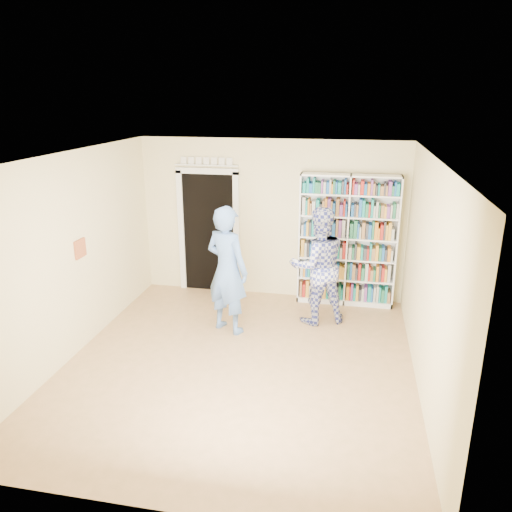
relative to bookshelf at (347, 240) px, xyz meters
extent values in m
plane|color=#9E794C|center=(-1.30, -2.34, -1.10)|extent=(5.00, 5.00, 0.00)
plane|color=white|center=(-1.30, -2.34, 1.60)|extent=(5.00, 5.00, 0.00)
plane|color=beige|center=(-1.30, 0.16, 0.25)|extent=(4.50, 0.00, 4.50)
plane|color=beige|center=(-3.55, -2.34, 0.25)|extent=(0.00, 5.00, 5.00)
plane|color=beige|center=(0.95, -2.34, 0.25)|extent=(0.00, 5.00, 5.00)
cube|color=white|center=(0.00, 0.00, -0.01)|extent=(1.59, 0.30, 2.18)
cube|color=white|center=(0.00, 0.00, -0.01)|extent=(0.02, 0.30, 2.18)
cube|color=black|center=(-2.40, 0.14, -0.05)|extent=(0.90, 0.03, 2.10)
cube|color=white|center=(-2.90, 0.12, -0.05)|extent=(0.10, 0.06, 2.20)
cube|color=white|center=(-1.90, 0.12, -0.05)|extent=(0.10, 0.06, 2.20)
cube|color=white|center=(-2.40, 0.12, 1.05)|extent=(1.10, 0.06, 0.10)
cube|color=white|center=(-2.40, 0.12, 1.15)|extent=(1.10, 0.08, 0.02)
cube|color=maroon|center=(-3.53, -2.14, 0.30)|extent=(0.03, 0.25, 0.25)
imported|color=#567DBF|center=(-1.68, -1.39, -0.15)|extent=(0.82, 0.71, 1.91)
imported|color=#303793|center=(-0.41, -0.82, -0.19)|extent=(1.08, 0.97, 1.82)
cube|color=white|center=(-0.28, -0.99, -0.17)|extent=(0.17, 0.10, 0.27)
camera|label=1|loc=(0.04, -7.99, 2.29)|focal=35.00mm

